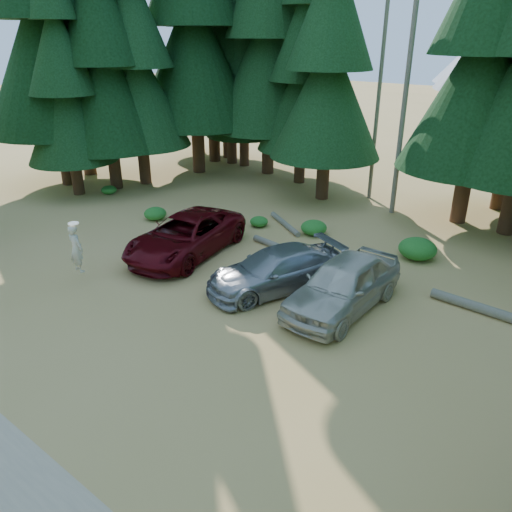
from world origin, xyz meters
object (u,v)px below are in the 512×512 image
object	(u,v)px
frisbee_player	(76,248)
log_right	(511,318)
red_pickup	(186,236)
log_mid	(285,224)
silver_minivan_right	(343,285)
silver_minivan_center	(275,270)
log_left	(287,250)

from	to	relation	value
frisbee_player	log_right	world-z (taller)	frisbee_player
red_pickup	log_mid	bearing A→B (deg)	65.35
log_right	red_pickup	bearing A→B (deg)	-165.30
frisbee_player	log_mid	bearing A→B (deg)	-105.86
red_pickup	silver_minivan_right	xyz separation A→B (m)	(7.09, 0.06, 0.06)
silver_minivan_center	log_mid	bearing A→B (deg)	145.53
log_mid	log_right	world-z (taller)	log_right
silver_minivan_center	log_right	bearing A→B (deg)	44.46
silver_minivan_center	log_left	bearing A→B (deg)	141.23
log_left	log_right	bearing A→B (deg)	7.13
silver_minivan_right	log_mid	xyz separation A→B (m)	(-5.80, 4.99, -0.74)
silver_minivan_center	log_right	size ratio (longest dim) A/B	0.99
frisbee_player	log_left	size ratio (longest dim) A/B	0.50
red_pickup	frisbee_player	world-z (taller)	frisbee_player
log_left	log_mid	distance (m)	3.06
silver_minivan_center	log_right	xyz separation A→B (m)	(7.03, 2.71, -0.56)
log_left	log_right	distance (m)	8.50
silver_minivan_center	log_left	distance (m)	3.21
red_pickup	log_left	distance (m)	4.11
red_pickup	silver_minivan_center	distance (m)	4.59
red_pickup	silver_minivan_center	xyz separation A→B (m)	(4.59, -0.19, -0.08)
frisbee_player	log_left	bearing A→B (deg)	-123.57
red_pickup	log_mid	size ratio (longest dim) A/B	1.97
silver_minivan_right	frisbee_player	distance (m)	9.34
red_pickup	log_mid	distance (m)	5.26
log_mid	log_right	bearing A→B (deg)	17.41
red_pickup	frisbee_player	distance (m)	4.28
frisbee_player	log_left	world-z (taller)	frisbee_player
frisbee_player	silver_minivan_center	bearing A→B (deg)	-146.74
silver_minivan_center	silver_minivan_right	distance (m)	2.52
red_pickup	log_right	xyz separation A→B (m)	(11.62, 2.52, -0.64)
log_left	log_right	size ratio (longest dim) A/B	0.73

